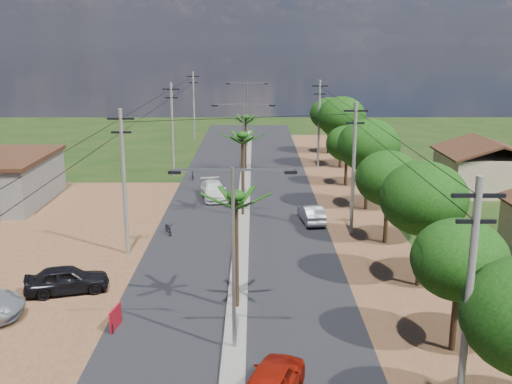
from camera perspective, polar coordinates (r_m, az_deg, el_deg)
ground at (r=26.46m, az=-2.07°, el=-14.85°), size 160.00×160.00×0.00m
road at (r=40.23m, az=-1.39°, el=-4.38°), size 12.00×110.00×0.04m
median at (r=43.06m, az=-1.31°, el=-3.02°), size 1.00×90.00×0.18m
dirt_shoulder_east at (r=40.94m, az=10.63°, el=-4.30°), size 5.00×90.00×0.03m
house_east_far at (r=55.93m, az=20.96°, el=2.50°), size 7.60×7.50×4.60m
tree_east_b at (r=26.12m, az=18.81°, el=-6.12°), size 4.00×4.00×5.83m
tree_east_c at (r=32.39m, az=15.68°, el=-0.60°), size 4.60×4.60×6.83m
tree_east_d at (r=39.03m, az=12.48°, el=1.28°), size 4.20×4.20×6.13m
tree_east_e at (r=46.61m, az=10.67°, el=4.39°), size 4.80×4.80×7.14m
tree_east_f at (r=54.51m, az=8.66°, el=4.60°), size 3.80×3.80×5.52m
tree_east_g at (r=62.24m, az=8.15°, el=7.06°), size 5.00×5.00×7.38m
tree_east_h at (r=70.14m, az=6.96°, el=7.40°), size 4.40×4.40×6.52m
palm_median_near at (r=28.10m, az=-1.91°, el=-0.88°), size 2.00×2.00×6.15m
palm_median_mid at (r=43.68m, az=-1.30°, el=5.06°), size 2.00×2.00×6.55m
palm_median_far at (r=59.61m, az=-1.01°, el=6.91°), size 2.00×2.00×5.85m
streetlight_near at (r=24.50m, az=-2.17°, el=-5.02°), size 5.10×0.18×8.00m
streetlight_mid at (r=48.80m, az=-1.18°, el=4.71°), size 5.10×0.18×8.00m
streetlight_far at (r=73.57m, az=-0.85°, el=7.93°), size 5.10×0.18×8.00m
utility_pole_w_b at (r=36.88m, az=-12.47°, el=1.20°), size 1.60×0.24×9.00m
utility_pole_w_c at (r=58.22m, az=-7.97°, el=6.10°), size 1.60×0.24×9.00m
utility_pole_w_d at (r=78.93m, az=-5.95°, el=8.26°), size 1.60×0.24×9.00m
utility_pole_e_a at (r=20.07m, az=19.52°, el=-10.45°), size 1.60×0.24×9.00m
utility_pole_e_b at (r=40.50m, az=9.28°, el=2.50°), size 1.60×0.24×9.00m
utility_pole_e_c at (r=62.01m, az=6.02°, el=6.65°), size 1.60×0.24×9.00m
car_red_near at (r=22.94m, az=1.54°, el=-17.68°), size 3.01×4.64×1.47m
car_silver_mid at (r=43.57m, az=5.29°, el=-2.11°), size 1.86×4.07×1.30m
car_white_far at (r=50.01m, az=-4.05°, el=0.11°), size 2.85×5.04×1.38m
car_parked_dark at (r=33.07m, az=-17.57°, el=-7.99°), size 4.58×2.82×1.46m
moto_rider_west_a at (r=41.26m, az=-8.34°, el=-3.48°), size 1.09×1.66×0.82m
moto_rider_west_b at (r=57.16m, az=-6.05°, el=1.64°), size 0.59×1.62×0.96m
roadside_sign at (r=28.69m, az=-13.23°, el=-11.62°), size 0.28×1.29×1.07m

